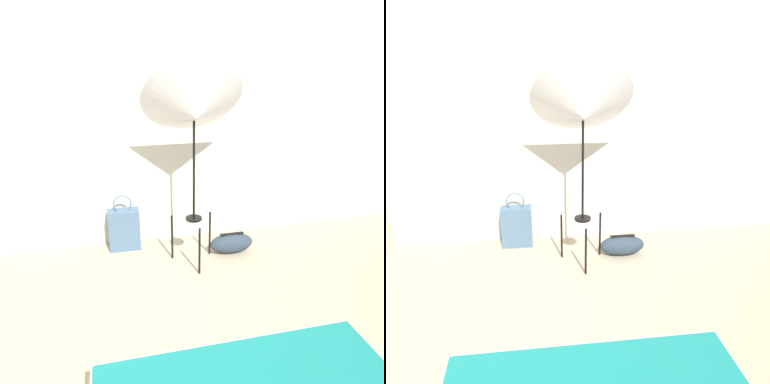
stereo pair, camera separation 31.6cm
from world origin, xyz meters
TOP-DOWN VIEW (x-y plane):
  - wall_back at (0.00, 2.31)m, footprint 8.00×0.05m
  - photo_umbrella at (0.48, 1.72)m, footprint 0.90×0.78m
  - tote_bag at (-0.16, 2.14)m, footprint 0.32×0.16m
  - duffel_bag at (0.89, 1.81)m, footprint 0.45×0.20m

SIDE VIEW (x-z plane):
  - duffel_bag at x=0.89m, z-range 0.00..0.21m
  - tote_bag at x=-0.16m, z-range -0.08..0.52m
  - wall_back at x=0.00m, z-range 0.00..2.60m
  - photo_umbrella at x=0.48m, z-range 0.53..2.42m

